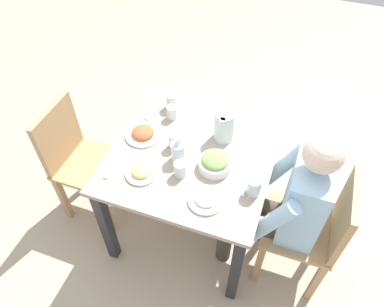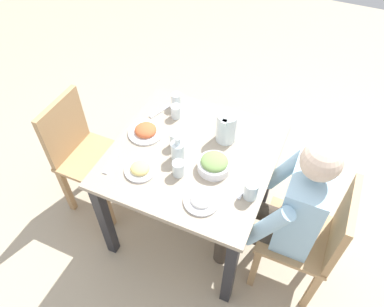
# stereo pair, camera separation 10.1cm
# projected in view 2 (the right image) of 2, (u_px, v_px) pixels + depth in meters

# --- Properties ---
(ground_plane) EXTENTS (8.00, 8.00, 0.00)m
(ground_plane) POSITION_uv_depth(u_px,v_px,m) (192.00, 222.00, 2.66)
(ground_plane) COLOR tan
(dining_table) EXTENTS (0.93, 0.93, 0.75)m
(dining_table) POSITION_uv_depth(u_px,v_px,m) (192.00, 167.00, 2.19)
(dining_table) COLOR gray
(dining_table) RESTS_ON ground_plane
(chair_near) EXTENTS (0.40, 0.40, 0.89)m
(chair_near) POSITION_uv_depth(u_px,v_px,m) (314.00, 236.00, 2.02)
(chair_near) COLOR tan
(chair_near) RESTS_ON ground_plane
(chair_far) EXTENTS (0.40, 0.40, 0.89)m
(chair_far) POSITION_uv_depth(u_px,v_px,m) (82.00, 151.00, 2.45)
(chair_far) COLOR tan
(chair_far) RESTS_ON ground_plane
(diner_near) EXTENTS (0.48, 0.53, 1.18)m
(diner_near) POSITION_uv_depth(u_px,v_px,m) (283.00, 209.00, 1.96)
(diner_near) COLOR #9EC6E0
(diner_near) RESTS_ON ground_plane
(water_pitcher) EXTENTS (0.16, 0.12, 0.19)m
(water_pitcher) POSITION_uv_depth(u_px,v_px,m) (227.00, 127.00, 2.11)
(water_pitcher) COLOR silver
(water_pitcher) RESTS_ON dining_table
(salad_bowl) EXTENTS (0.18, 0.18, 0.09)m
(salad_bowl) POSITION_uv_depth(u_px,v_px,m) (214.00, 164.00, 1.99)
(salad_bowl) COLOR white
(salad_bowl) RESTS_ON dining_table
(plate_fries) EXTENTS (0.18, 0.18, 0.05)m
(plate_fries) POSITION_uv_depth(u_px,v_px,m) (140.00, 169.00, 2.00)
(plate_fries) COLOR white
(plate_fries) RESTS_ON dining_table
(plate_yoghurt) EXTENTS (0.19, 0.19, 0.04)m
(plate_yoghurt) POSITION_uv_depth(u_px,v_px,m) (202.00, 200.00, 1.86)
(plate_yoghurt) COLOR white
(plate_yoghurt) RESTS_ON dining_table
(plate_rice_curry) EXTENTS (0.21, 0.21, 0.06)m
(plate_rice_curry) POSITION_uv_depth(u_px,v_px,m) (146.00, 131.00, 2.20)
(plate_rice_curry) COLOR white
(plate_rice_curry) RESTS_ON dining_table
(water_glass_by_pitcher) EXTENTS (0.06, 0.06, 0.10)m
(water_glass_by_pitcher) POSITION_uv_depth(u_px,v_px,m) (176.00, 101.00, 2.34)
(water_glass_by_pitcher) COLOR silver
(water_glass_by_pitcher) RESTS_ON dining_table
(water_glass_near_right) EXTENTS (0.06, 0.06, 0.10)m
(water_glass_near_right) POSITION_uv_depth(u_px,v_px,m) (175.00, 140.00, 2.11)
(water_glass_near_right) COLOR silver
(water_glass_near_right) RESTS_ON dining_table
(water_glass_far_right) EXTENTS (0.06, 0.06, 0.09)m
(water_glass_far_right) POSITION_uv_depth(u_px,v_px,m) (176.00, 111.00, 2.28)
(water_glass_far_right) COLOR silver
(water_glass_far_right) RESTS_ON dining_table
(water_glass_near_left) EXTENTS (0.07, 0.07, 0.10)m
(water_glass_near_left) POSITION_uv_depth(u_px,v_px,m) (251.00, 190.00, 1.86)
(water_glass_near_left) COLOR silver
(water_glass_near_left) RESTS_ON dining_table
(water_glass_center) EXTENTS (0.07, 0.07, 0.09)m
(water_glass_center) POSITION_uv_depth(u_px,v_px,m) (178.00, 168.00, 1.96)
(water_glass_center) COLOR silver
(water_glass_center) RESTS_ON dining_table
(oil_carafe) EXTENTS (0.08, 0.08, 0.16)m
(oil_carafe) POSITION_uv_depth(u_px,v_px,m) (178.00, 152.00, 2.03)
(oil_carafe) COLOR silver
(oil_carafe) RESTS_ON dining_table
(fork_near) EXTENTS (0.17, 0.09, 0.01)m
(fork_near) POSITION_uv_depth(u_px,v_px,m) (160.00, 111.00, 2.34)
(fork_near) COLOR silver
(fork_near) RESTS_ON dining_table
(knife_near) EXTENTS (0.19, 0.02, 0.01)m
(knife_near) POSITION_uv_depth(u_px,v_px,m) (245.00, 186.00, 1.94)
(knife_near) COLOR silver
(knife_near) RESTS_ON dining_table
(fork_far) EXTENTS (0.17, 0.05, 0.01)m
(fork_far) POSITION_uv_depth(u_px,v_px,m) (111.00, 162.00, 2.05)
(fork_far) COLOR silver
(fork_far) RESTS_ON dining_table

